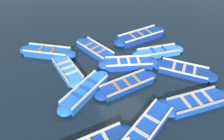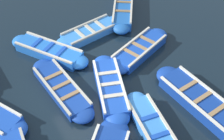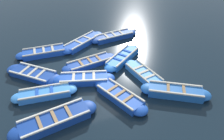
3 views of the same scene
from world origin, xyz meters
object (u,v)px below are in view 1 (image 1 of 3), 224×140
boat_tucked (85,91)px  boat_bow_out (127,85)px  boat_outer_left (95,50)px  boat_alongside (158,52)px  boat_centre (184,70)px  boat_end_of_row (196,102)px  boat_stern_in (128,64)px  boat_far_corner (48,52)px  boat_mid_row (147,128)px  boat_broadside (140,36)px  boat_inner_gap (67,70)px

boat_tucked → boat_bow_out: (0.35, 1.99, -0.04)m
boat_outer_left → boat_alongside: bearing=62.9°
boat_bow_out → boat_centre: bearing=86.1°
boat_end_of_row → boat_stern_in: bearing=-158.6°
boat_bow_out → boat_far_corner: bearing=-145.1°
boat_bow_out → boat_mid_row: bearing=-9.3°
boat_end_of_row → boat_alongside: boat_end_of_row is taller
boat_alongside → boat_end_of_row: bearing=-9.3°
boat_tucked → boat_alongside: (-1.36, 4.91, -0.03)m
boat_tucked → boat_alongside: boat_tucked is taller
boat_stern_in → boat_broadside: size_ratio=0.86×
boat_far_corner → boat_mid_row: bearing=20.4°
boat_stern_in → boat_broadside: boat_broadside is taller
boat_centre → boat_far_corner: bearing=-125.8°
boat_stern_in → boat_bow_out: boat_stern_in is taller
boat_broadside → boat_far_corner: 5.82m
boat_bow_out → boat_end_of_row: bearing=45.0°
boat_outer_left → boat_mid_row: bearing=-0.7°
boat_centre → boat_stern_in: bearing=-124.4°
boat_end_of_row → boat_broadside: 5.93m
boat_far_corner → boat_broadside: bearing=84.0°
boat_inner_gap → boat_broadside: (-1.36, 5.15, 0.04)m
boat_far_corner → boat_outer_left: size_ratio=0.97×
boat_alongside → boat_outer_left: size_ratio=0.97×
boat_end_of_row → boat_outer_left: (-5.65, -2.62, -0.00)m
boat_inner_gap → boat_outer_left: bearing=119.3°
boat_stern_in → boat_centre: 2.91m
boat_tucked → boat_stern_in: (-1.07, 2.82, -0.00)m
boat_alongside → boat_bow_out: size_ratio=0.92×
boat_end_of_row → boat_outer_left: 6.23m
boat_centre → boat_outer_left: bearing=-135.2°
boat_stern_in → boat_outer_left: (-1.96, -1.18, -0.01)m
boat_inner_gap → boat_centre: bearing=65.8°
boat_stern_in → boat_outer_left: 2.29m
boat_tucked → boat_outer_left: size_ratio=0.98×
boat_stern_in → boat_broadside: 2.99m
boat_mid_row → boat_outer_left: 5.96m
boat_outer_left → boat_centre: bearing=44.8°
boat_inner_gap → boat_far_corner: 2.06m
boat_stern_in → boat_bow_out: 1.64m
boat_far_corner → boat_bow_out: bearing=34.9°
boat_tucked → boat_broadside: bearing=124.2°
boat_broadside → boat_end_of_row: bearing=-5.4°
boat_centre → boat_inner_gap: bearing=-114.2°
boat_centre → boat_mid_row: 4.34m
boat_broadside → boat_outer_left: bearing=-85.5°
boat_tucked → boat_bow_out: size_ratio=0.93×
boat_tucked → boat_far_corner: 4.01m
boat_centre → boat_mid_row: (2.36, -3.65, 0.02)m
boat_mid_row → boat_alongside: bearing=142.0°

